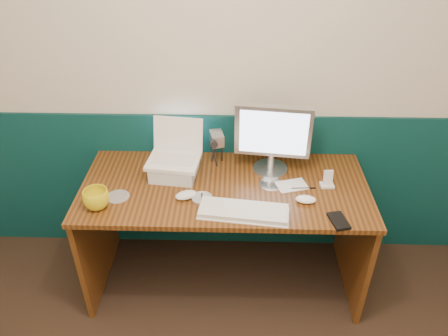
{
  "coord_description": "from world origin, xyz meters",
  "views": [
    {
      "loc": [
        0.12,
        -0.57,
        2.19
      ],
      "look_at": [
        0.07,
        1.23,
        0.97
      ],
      "focal_mm": 35.0,
      "sensor_mm": 36.0,
      "label": 1
    }
  ],
  "objects_px": {
    "desk": "(225,236)",
    "camcorder": "(217,149)",
    "keyboard": "(243,212)",
    "mug": "(96,199)",
    "laptop": "(172,145)",
    "monitor": "(272,139)"
  },
  "relations": [
    {
      "from": "monitor",
      "to": "keyboard",
      "type": "xyz_separation_m",
      "value": [
        -0.16,
        -0.4,
        -0.2
      ]
    },
    {
      "from": "desk",
      "to": "laptop",
      "type": "height_order",
      "value": "laptop"
    },
    {
      "from": "desk",
      "to": "camcorder",
      "type": "distance_m",
      "value": 0.53
    },
    {
      "from": "monitor",
      "to": "mug",
      "type": "relative_size",
      "value": 3.1
    },
    {
      "from": "desk",
      "to": "monitor",
      "type": "height_order",
      "value": "monitor"
    },
    {
      "from": "desk",
      "to": "camcorder",
      "type": "height_order",
      "value": "camcorder"
    },
    {
      "from": "keyboard",
      "to": "camcorder",
      "type": "distance_m",
      "value": 0.5
    },
    {
      "from": "desk",
      "to": "mug",
      "type": "xyz_separation_m",
      "value": [
        -0.66,
        -0.21,
        0.43
      ]
    },
    {
      "from": "monitor",
      "to": "keyboard",
      "type": "distance_m",
      "value": 0.47
    },
    {
      "from": "laptop",
      "to": "keyboard",
      "type": "relative_size",
      "value": 0.64
    },
    {
      "from": "laptop",
      "to": "mug",
      "type": "xyz_separation_m",
      "value": [
        -0.37,
        -0.3,
        -0.15
      ]
    },
    {
      "from": "monitor",
      "to": "camcorder",
      "type": "height_order",
      "value": "monitor"
    },
    {
      "from": "laptop",
      "to": "monitor",
      "type": "relative_size",
      "value": 0.68
    },
    {
      "from": "camcorder",
      "to": "mug",
      "type": "bearing_deg",
      "value": -156.66
    },
    {
      "from": "laptop",
      "to": "camcorder",
      "type": "distance_m",
      "value": 0.3
    },
    {
      "from": "laptop",
      "to": "camcorder",
      "type": "xyz_separation_m",
      "value": [
        0.24,
        0.14,
        -0.11
      ]
    },
    {
      "from": "desk",
      "to": "keyboard",
      "type": "relative_size",
      "value": 3.54
    },
    {
      "from": "keyboard",
      "to": "mug",
      "type": "relative_size",
      "value": 3.32
    },
    {
      "from": "desk",
      "to": "monitor",
      "type": "xyz_separation_m",
      "value": [
        0.26,
        0.16,
        0.59
      ]
    },
    {
      "from": "laptop",
      "to": "mug",
      "type": "height_order",
      "value": "laptop"
    },
    {
      "from": "monitor",
      "to": "camcorder",
      "type": "relative_size",
      "value": 2.29
    },
    {
      "from": "desk",
      "to": "monitor",
      "type": "bearing_deg",
      "value": 31.61
    }
  ]
}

